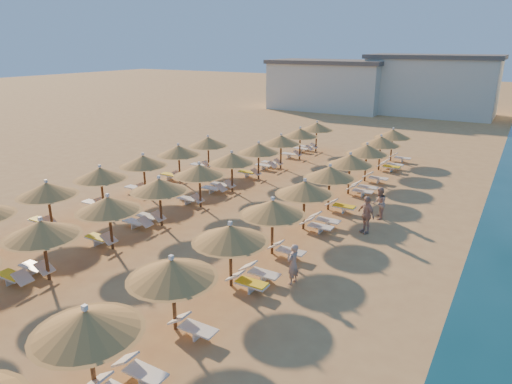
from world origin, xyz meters
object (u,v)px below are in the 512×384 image
Objects in this scene: beachgoer_c at (366,214)px; beachgoer_b at (379,203)px; parasol_row_west at (180,178)px; parasol_row_east at (290,198)px; beachgoer_a at (293,264)px.

beachgoer_c reaches higher than beachgoer_b.
parasol_row_west is at bearing -74.60° from beachgoer_b.
parasol_row_east reaches higher than beachgoer_b.
beachgoer_b reaches higher than beachgoer_a.
beachgoer_b is 1.04× the size of beachgoer_a.
parasol_row_east is 22.77× the size of beachgoer_b.
beachgoer_a is at bearing -22.96° from parasol_row_west.
beachgoer_c reaches higher than beachgoer_a.
beachgoer_c is at bearing -13.32° from beachgoer_b.
parasol_row_east is 6.20m from parasol_row_west.
parasol_row_east is at bearing -143.54° from beachgoer_a.
parasol_row_west is 10.20m from beachgoer_b.
beachgoer_c is (2.70, 2.66, -1.13)m from parasol_row_east.
beachgoer_a is at bearing -61.14° from parasol_row_east.
parasol_row_west reaches higher than beachgoer_c.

